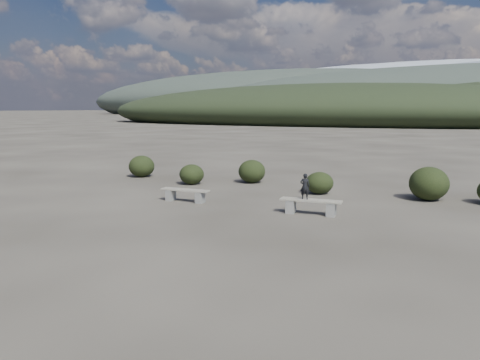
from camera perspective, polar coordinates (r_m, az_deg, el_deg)
The scene contains 10 objects.
ground at distance 12.25m, azimuth -5.92°, elevation -7.44°, with size 1200.00×1200.00×0.00m, color #302B25.
bench_left at distance 17.30m, azimuth -6.70°, elevation -1.72°, with size 1.88×0.53×0.46m.
bench_right at distance 15.28m, azimuth 8.62°, elevation -3.09°, with size 2.01×0.65×0.49m.
seated_person at distance 15.20m, azimuth 7.92°, elevation -0.77°, with size 0.31×0.20×0.84m, color black.
shrub_a at distance 21.22m, azimuth -5.91°, elevation 0.69°, with size 1.11×1.11×0.91m, color black.
shrub_b at distance 21.52m, azimuth 1.46°, elevation 1.06°, with size 1.24×1.24×1.06m, color black.
shrub_c at distance 19.00m, azimuth 9.67°, elevation -0.35°, with size 1.11×1.11×0.89m, color black.
shrub_d at distance 18.78m, azimuth 22.04°, elevation -0.41°, with size 1.44×1.44×1.26m, color black.
shrub_f at distance 23.88m, azimuth -11.90°, elevation 1.65°, with size 1.27×1.27×1.07m, color black.
mountain_ridges at distance 349.26m, azimuth 25.18°, elevation 9.14°, with size 500.00×400.00×56.00m.
Camera 1 is at (6.45, -9.84, 3.40)m, focal length 35.00 mm.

